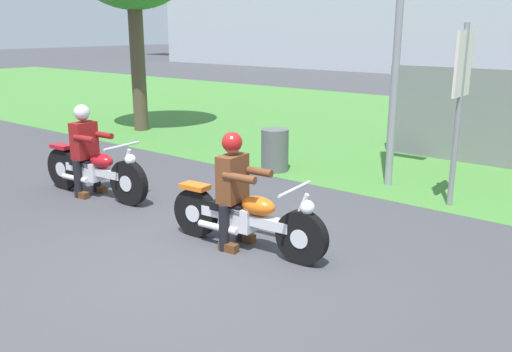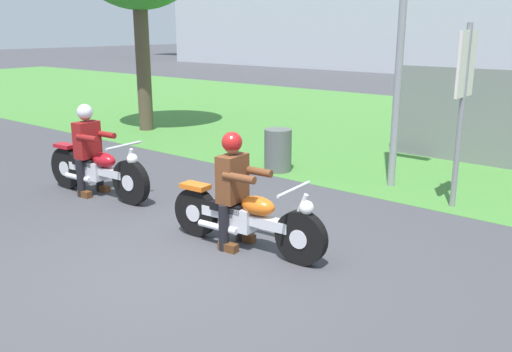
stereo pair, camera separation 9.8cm
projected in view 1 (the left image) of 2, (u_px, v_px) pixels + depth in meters
name	position (u px, v px, depth m)	size (l,w,h in m)	color
ground	(173.00, 268.00, 5.91)	(120.00, 120.00, 0.00)	#424247
grass_verge	(466.00, 135.00, 13.21)	(60.00, 12.00, 0.01)	#478438
motorcycle_lead	(246.00, 218.00, 6.33)	(2.13, 0.66, 0.87)	black
rider_lead	(234.00, 181.00, 6.31)	(0.57, 0.49, 1.39)	black
motorcycle_follow	(95.00, 171.00, 8.31)	(2.16, 0.66, 0.89)	black
rider_follow	(85.00, 143.00, 8.29)	(0.57, 0.49, 1.42)	black
trash_can	(275.00, 150.00, 9.82)	(0.50, 0.50, 0.77)	#595E5B
sign_banner	(461.00, 88.00, 7.55)	(0.08, 0.60, 2.60)	gray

